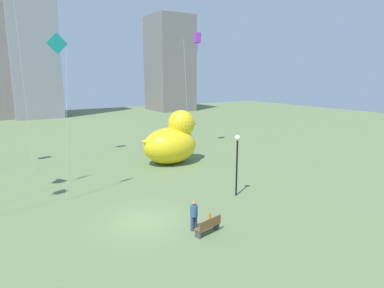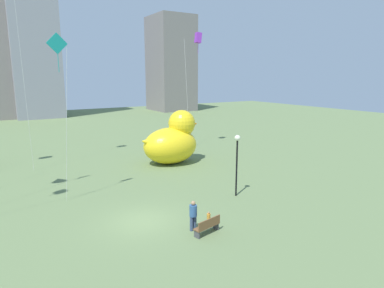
{
  "view_description": "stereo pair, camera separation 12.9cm",
  "coord_description": "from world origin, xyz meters",
  "views": [
    {
      "loc": [
        -7.13,
        -16.85,
        8.27
      ],
      "look_at": [
        5.66,
        3.83,
        3.31
      ],
      "focal_mm": 31.25,
      "sensor_mm": 36.0,
      "label": 1
    },
    {
      "loc": [
        -7.02,
        -16.91,
        8.27
      ],
      "look_at": [
        5.66,
        3.83,
        3.31
      ],
      "focal_mm": 31.25,
      "sensor_mm": 36.0,
      "label": 2
    }
  ],
  "objects": [
    {
      "name": "giant_inflatable_duck",
      "position": [
        7.74,
        10.85,
        2.16
      ],
      "size": [
        6.13,
        3.94,
        5.08
      ],
      "color": "yellow",
      "rests_on": "ground"
    },
    {
      "name": "park_bench",
      "position": [
        2.31,
        -3.27,
        0.47
      ],
      "size": [
        1.68,
        0.79,
        0.9
      ],
      "color": "brown",
      "rests_on": "ground"
    },
    {
      "name": "person_child",
      "position": [
        2.9,
        -2.47,
        0.46
      ],
      "size": [
        0.21,
        0.21,
        0.84
      ],
      "color": "silver",
      "rests_on": "ground"
    },
    {
      "name": "city_skyline",
      "position": [
        -2.49,
        59.92,
        17.03
      ],
      "size": [
        80.91,
        15.77,
        37.7
      ],
      "color": "gray",
      "rests_on": "ground"
    },
    {
      "name": "person_adult",
      "position": [
        1.87,
        -2.49,
        0.93
      ],
      "size": [
        0.41,
        0.41,
        1.69
      ],
      "color": "#38476B",
      "rests_on": "ground"
    },
    {
      "name": "kite_teal",
      "position": [
        -3.04,
        5.21,
        9.78
      ],
      "size": [
        1.27,
        0.71,
        10.84
      ],
      "color": "silver",
      "rests_on": "ground"
    },
    {
      "name": "lamppost",
      "position": [
        7.28,
        0.54,
        3.14
      ],
      "size": [
        0.41,
        0.41,
        4.34
      ],
      "color": "black",
      "rests_on": "ground"
    },
    {
      "name": "kite_purple",
      "position": [
        13.78,
        15.81,
        12.36
      ],
      "size": [
        2.05,
        2.51,
        13.05
      ],
      "color": "silver",
      "rests_on": "ground"
    },
    {
      "name": "ground_plane",
      "position": [
        0.0,
        0.0,
        0.0
      ],
      "size": [
        140.0,
        140.0,
        0.0
      ],
      "primitive_type": "plane",
      "color": "#647A4C"
    }
  ]
}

